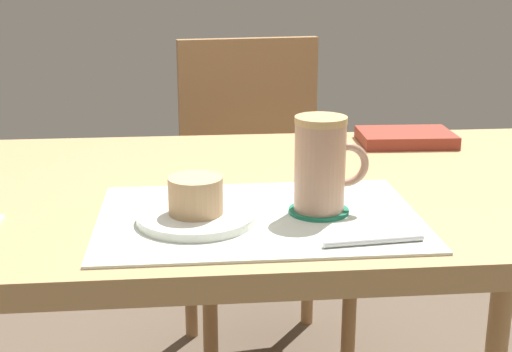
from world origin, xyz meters
The scene contains 9 objects.
dining_table centered at (0.00, 0.00, 0.64)m, with size 1.32×0.69×0.72m.
wooden_chair centered at (0.10, 0.73, 0.48)m, with size 0.47×0.47×0.86m.
placemat centered at (0.02, -0.16, 0.72)m, with size 0.44×0.30×0.00m, color silver.
pastry_plate centered at (-0.07, -0.18, 0.73)m, with size 0.16×0.16×0.01m, color silver.
pastry centered at (-0.07, -0.18, 0.76)m, with size 0.07×0.07×0.05m, color tan.
coffee_coaster centered at (0.10, -0.16, 0.72)m, with size 0.08×0.08×0.01m, color #196B4C.
coffee_mug centered at (0.10, -0.16, 0.79)m, with size 0.10×0.07×0.13m.
teaspoon centered at (0.15, -0.28, 0.72)m, with size 0.01×0.01×0.13m, color silver.
small_book centered at (0.35, 0.24, 0.73)m, with size 0.18×0.12×0.02m, color maroon.
Camera 1 is at (-0.08, -1.09, 1.05)m, focal length 50.00 mm.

